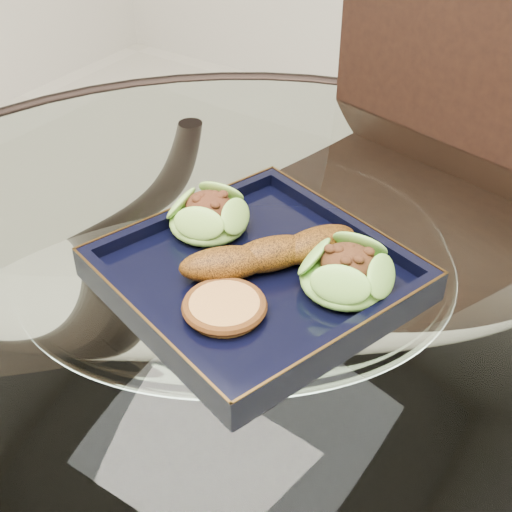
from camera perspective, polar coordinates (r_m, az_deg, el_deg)
The scene contains 7 objects.
dining_table at distance 0.85m, azimuth -1.33°, elevation -11.27°, with size 1.13×1.13×0.77m.
dining_chair at distance 1.07m, azimuth 10.23°, elevation -2.65°, with size 0.52×0.52×1.00m.
navy_plate at distance 0.73m, azimuth -0.00°, elevation -1.88°, with size 0.27×0.27×0.02m, color black.
lettuce_wrap_left at distance 0.78m, azimuth -3.84°, elevation 3.09°, with size 0.09×0.09×0.03m, color #52952B.
lettuce_wrap_right at distance 0.70m, azimuth 7.24°, elevation -1.51°, with size 0.09×0.09×0.03m, color #60A530.
roasted_plantain at distance 0.72m, azimuth 1.23°, elevation 0.17°, with size 0.18×0.04×0.03m, color #6B390B.
crumb_patty at distance 0.67m, azimuth -2.53°, elevation -4.15°, with size 0.07×0.07×0.01m, color #C88D42.
Camera 1 is at (0.33, -0.46, 1.23)m, focal length 50.00 mm.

